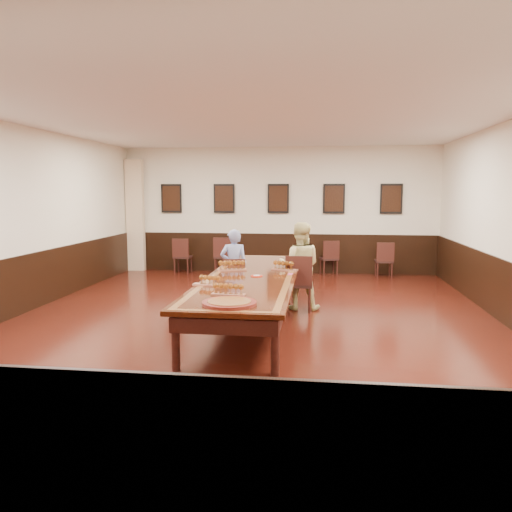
# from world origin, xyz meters

# --- Properties ---
(floor) EXTENTS (8.00, 10.00, 0.02)m
(floor) POSITION_xyz_m (0.00, 0.00, -0.01)
(floor) COLOR black
(floor) RESTS_ON ground
(ceiling) EXTENTS (8.00, 10.00, 0.02)m
(ceiling) POSITION_xyz_m (0.00, 0.00, 3.21)
(ceiling) COLOR white
(ceiling) RESTS_ON floor
(wall_back) EXTENTS (8.00, 0.02, 3.20)m
(wall_back) POSITION_xyz_m (0.00, 5.01, 1.60)
(wall_back) COLOR #ECE1C5
(wall_back) RESTS_ON floor
(wall_front) EXTENTS (8.00, 0.02, 3.20)m
(wall_front) POSITION_xyz_m (0.00, -5.01, 1.60)
(wall_front) COLOR #ECE1C5
(wall_front) RESTS_ON floor
(wall_left) EXTENTS (0.02, 10.00, 3.20)m
(wall_left) POSITION_xyz_m (-4.01, 0.00, 1.60)
(wall_left) COLOR #ECE1C5
(wall_left) RESTS_ON floor
(chair_man) EXTENTS (0.48, 0.51, 0.87)m
(chair_man) POSITION_xyz_m (-0.50, 1.18, 0.44)
(chair_man) COLOR black
(chair_man) RESTS_ON floor
(chair_woman) EXTENTS (0.47, 0.51, 0.99)m
(chair_woman) POSITION_xyz_m (0.72, 0.87, 0.49)
(chair_woman) COLOR black
(chair_woman) RESTS_ON floor
(spare_chair_a) EXTENTS (0.42, 0.46, 0.90)m
(spare_chair_a) POSITION_xyz_m (-2.41, 4.53, 0.45)
(spare_chair_a) COLOR black
(spare_chair_a) RESTS_ON floor
(spare_chair_b) EXTENTS (0.49, 0.53, 0.94)m
(spare_chair_b) POSITION_xyz_m (-1.36, 4.50, 0.47)
(spare_chair_b) COLOR black
(spare_chair_b) RESTS_ON floor
(spare_chair_c) EXTENTS (0.51, 0.54, 0.87)m
(spare_chair_c) POSITION_xyz_m (1.30, 4.74, 0.44)
(spare_chair_c) COLOR black
(spare_chair_c) RESTS_ON floor
(spare_chair_d) EXTENTS (0.42, 0.46, 0.87)m
(spare_chair_d) POSITION_xyz_m (2.61, 4.47, 0.44)
(spare_chair_d) COLOR black
(spare_chair_d) RESTS_ON floor
(person_man) EXTENTS (0.56, 0.42, 1.39)m
(person_man) POSITION_xyz_m (-0.51, 1.27, 0.70)
(person_man) COLOR #4354A8
(person_man) RESTS_ON floor
(person_woman) EXTENTS (0.77, 0.60, 1.55)m
(person_woman) POSITION_xyz_m (0.72, 0.98, 0.77)
(person_woman) COLOR beige
(person_woman) RESTS_ON floor
(pink_phone) EXTENTS (0.08, 0.14, 0.01)m
(pink_phone) POSITION_xyz_m (0.60, 0.18, 0.76)
(pink_phone) COLOR #CA4383
(pink_phone) RESTS_ON conference_table
(curtain) EXTENTS (0.45, 0.18, 2.90)m
(curtain) POSITION_xyz_m (-3.75, 4.82, 1.45)
(curtain) COLOR beige
(curtain) RESTS_ON floor
(wainscoting) EXTENTS (8.00, 10.00, 1.00)m
(wainscoting) POSITION_xyz_m (0.00, 0.00, 0.50)
(wainscoting) COLOR black
(wainscoting) RESTS_ON floor
(conference_table) EXTENTS (1.40, 5.00, 0.76)m
(conference_table) POSITION_xyz_m (0.00, 0.00, 0.61)
(conference_table) COLOR black
(conference_table) RESTS_ON floor
(posters) EXTENTS (6.14, 0.04, 0.74)m
(posters) POSITION_xyz_m (0.00, 4.94, 1.90)
(posters) COLOR black
(posters) RESTS_ON wall_back
(flight_a) EXTENTS (0.50, 0.29, 0.18)m
(flight_a) POSITION_xyz_m (-0.40, 0.43, 0.83)
(flight_a) COLOR brown
(flight_a) RESTS_ON conference_table
(flight_b) EXTENTS (0.46, 0.27, 0.17)m
(flight_b) POSITION_xyz_m (0.48, 0.58, 0.83)
(flight_b) COLOR brown
(flight_b) RESTS_ON conference_table
(flight_c) EXTENTS (0.42, 0.18, 0.15)m
(flight_c) POSITION_xyz_m (-0.50, -0.93, 0.82)
(flight_c) COLOR brown
(flight_c) RESTS_ON conference_table
(flight_d) EXTENTS (0.45, 0.18, 0.16)m
(flight_d) POSITION_xyz_m (-0.09, -1.56, 0.83)
(flight_d) COLOR brown
(flight_d) RESTS_ON conference_table
(red_plate_grp) EXTENTS (0.19, 0.19, 0.02)m
(red_plate_grp) POSITION_xyz_m (0.09, -0.10, 0.76)
(red_plate_grp) COLOR red
(red_plate_grp) RESTS_ON conference_table
(carved_platter) EXTENTS (0.79, 0.79, 0.05)m
(carved_platter) POSITION_xyz_m (0.02, -2.09, 0.77)
(carved_platter) COLOR #521410
(carved_platter) RESTS_ON conference_table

